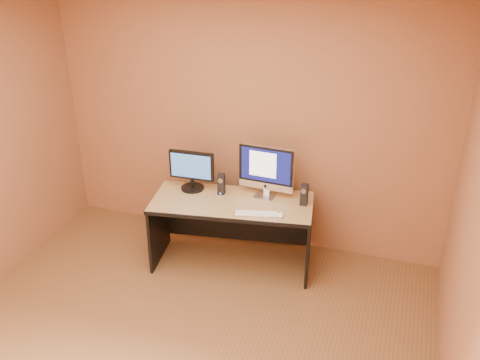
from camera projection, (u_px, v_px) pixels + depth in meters
The scene contains 11 objects.
walls at pixel (155, 219), 3.57m from camera, with size 4.00×4.00×2.60m, color #945C3B, non-canonical shape.
ceiling at pixel (139, 18), 2.99m from camera, with size 4.00×4.00×0.00m, color white.
desk at pixel (232, 233), 5.19m from camera, with size 1.51×0.66×0.70m, color tan, non-canonical shape.
imac at pixel (265, 172), 5.01m from camera, with size 0.54×0.20×0.52m, color silver, non-canonical shape.
second_monitor at pixel (192, 171), 5.18m from camera, with size 0.45×0.23×0.40m, color black, non-canonical shape.
speaker_left at pixel (221, 184), 5.13m from camera, with size 0.06×0.07×0.21m, color black, non-canonical shape.
speaker_right at pixel (304, 195), 4.94m from camera, with size 0.06×0.07×0.21m, color black, non-canonical shape.
keyboard at pixel (256, 214), 4.81m from camera, with size 0.41×0.11×0.02m, color #BAB9BE.
mouse at pixel (281, 215), 4.78m from camera, with size 0.05×0.10×0.03m, color white.
cable_a at pixel (268, 194), 5.17m from camera, with size 0.01×0.01×0.21m, color black.
cable_b at pixel (262, 191), 5.22m from camera, with size 0.01×0.01×0.17m, color black.
Camera 1 is at (1.52, -2.75, 3.11)m, focal length 40.00 mm.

